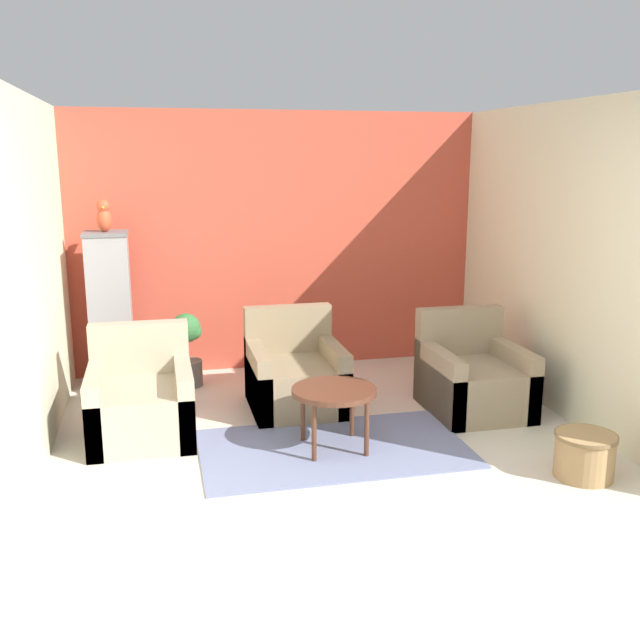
{
  "coord_description": "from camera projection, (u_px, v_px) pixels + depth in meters",
  "views": [
    {
      "loc": [
        -1.19,
        -3.32,
        2.1
      ],
      "look_at": [
        0.0,
        1.81,
        0.88
      ],
      "focal_mm": 40.0,
      "sensor_mm": 36.0,
      "label": 1
    }
  ],
  "objects": [
    {
      "name": "wicker_basket",
      "position": [
        585.0,
        454.0,
        4.74
      ],
      "size": [
        0.41,
        0.41,
        0.3
      ],
      "color": "#A37F51",
      "rests_on": "ground_plane"
    },
    {
      "name": "wall_back_accent",
      "position": [
        278.0,
        242.0,
        7.06
      ],
      "size": [
        4.13,
        0.06,
        2.53
      ],
      "color": "#C64C38",
      "rests_on": "ground_plane"
    },
    {
      "name": "parrot",
      "position": [
        104.0,
        217.0,
        6.23
      ],
      "size": [
        0.13,
        0.24,
        0.29
      ],
      "color": "#D14C2D",
      "rests_on": "birdcage"
    },
    {
      "name": "potted_plant",
      "position": [
        186.0,
        347.0,
        6.59
      ],
      "size": [
        0.3,
        0.27,
        0.69
      ],
      "color": "#66605B",
      "rests_on": "ground_plane"
    },
    {
      "name": "wall_left",
      "position": [
        31.0,
        281.0,
        4.87
      ],
      "size": [
        0.06,
        3.62,
        2.53
      ],
      "color": "beige",
      "rests_on": "ground_plane"
    },
    {
      "name": "birdcage",
      "position": [
        111.0,
        316.0,
        6.43
      ],
      "size": [
        0.52,
        0.52,
        1.45
      ],
      "color": "slate",
      "rests_on": "ground_plane"
    },
    {
      "name": "armchair_right",
      "position": [
        473.0,
        380.0,
        5.97
      ],
      "size": [
        0.76,
        0.85,
        0.82
      ],
      "color": "#9E896B",
      "rests_on": "ground_plane"
    },
    {
      "name": "armchair_middle",
      "position": [
        295.0,
        377.0,
        6.04
      ],
      "size": [
        0.76,
        0.85,
        0.82
      ],
      "color": "#8E7A5B",
      "rests_on": "ground_plane"
    },
    {
      "name": "armchair_left",
      "position": [
        141.0,
        403.0,
        5.41
      ],
      "size": [
        0.76,
        0.85,
        0.82
      ],
      "color": "tan",
      "rests_on": "ground_plane"
    },
    {
      "name": "ground_plane",
      "position": [
        395.0,
        550.0,
        3.89
      ],
      "size": [
        20.0,
        20.0,
        0.0
      ],
      "primitive_type": "plane",
      "color": "beige",
      "rests_on": "ground"
    },
    {
      "name": "coffee_table",
      "position": [
        334.0,
        395.0,
        5.13
      ],
      "size": [
        0.62,
        0.62,
        0.47
      ],
      "color": "#512D1E",
      "rests_on": "ground_plane"
    },
    {
      "name": "wall_right",
      "position": [
        564.0,
        262.0,
        5.77
      ],
      "size": [
        0.06,
        3.62,
        2.53
      ],
      "color": "beige",
      "rests_on": "ground_plane"
    },
    {
      "name": "area_rug",
      "position": [
        334.0,
        448.0,
        5.23
      ],
      "size": [
        1.95,
        1.15,
        0.01
      ],
      "color": "slate",
      "rests_on": "ground_plane"
    }
  ]
}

